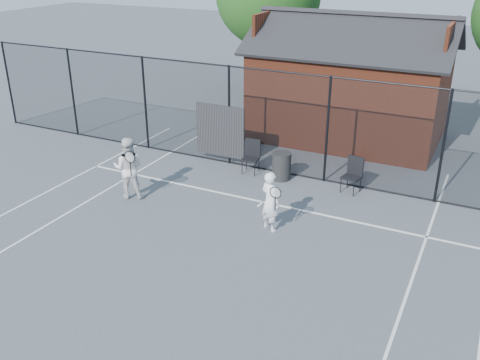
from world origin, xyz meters
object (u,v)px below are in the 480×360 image
at_px(chair_left, 251,158).
at_px(chair_right, 351,176).
at_px(player_back, 129,168).
at_px(waste_bin, 281,166).
at_px(clubhouse, 350,91).
at_px(player_front, 270,201).

height_order(chair_left, chair_right, chair_left).
distance_m(player_back, waste_bin, 4.25).
xyz_separation_m(chair_left, waste_bin, (0.97, 0.00, -0.09)).
bearing_deg(player_back, waste_bin, 42.16).
bearing_deg(clubhouse, player_front, -88.20).
relative_size(player_front, chair_right, 1.53).
bearing_deg(waste_bin, chair_left, 180.00).
distance_m(clubhouse, player_front, 7.30).
height_order(player_front, chair_right, player_front).
bearing_deg(player_back, chair_left, 52.62).
bearing_deg(chair_left, clubhouse, 63.58).
relative_size(clubhouse, waste_bin, 8.23).
bearing_deg(player_front, chair_right, 68.11).
xyz_separation_m(clubhouse, player_back, (-3.78, -7.24, -0.78)).
relative_size(player_back, chair_left, 1.71).
xyz_separation_m(player_front, chair_right, (1.14, 2.84, -0.25)).
relative_size(player_back, waste_bin, 2.09).
xyz_separation_m(chair_right, waste_bin, (-2.01, 0.00, -0.08)).
bearing_deg(clubhouse, chair_right, -72.70).
distance_m(chair_right, waste_bin, 2.01).
height_order(chair_right, waste_bin, chair_right).
xyz_separation_m(player_front, waste_bin, (-0.87, 2.84, -0.34)).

